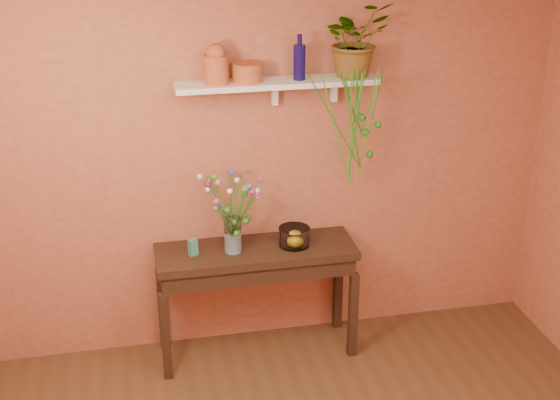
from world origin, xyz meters
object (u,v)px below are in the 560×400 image
Objects in this scene: glass_vase at (233,237)px; glass_bowl at (294,237)px; sideboard at (256,264)px; bouquet at (233,198)px; terracotta_jug at (216,65)px; spider_plant at (355,39)px; blue_bottle at (299,61)px.

glass_vase is 0.42m from glass_bowl.
glass_vase reaches higher than sideboard.
bouquet is at bearing -35.19° from glass_vase.
glass_vase is 1.14× the size of glass_bowl.
glass_bowl is at bearing 1.41° from glass_vase.
sideboard is at bearing -22.90° from terracotta_jug.
spider_plant is 1.37m from glass_bowl.
sideboard is 2.85× the size of bouquet.
blue_bottle reaches higher than bouquet.
glass_bowl is at bearing -114.89° from blue_bottle.
bouquet is 2.23× the size of glass_bowl.
spider_plant is at bearing 16.14° from glass_bowl.
terracotta_jug is at bearing 117.97° from glass_vase.
terracotta_jug is 0.90m from spider_plant.
spider_plant reaches higher than bouquet.
terracotta_jug reaches higher than glass_vase.
glass_vase is at bearing 144.81° from bouquet.
terracotta_jug is 0.53m from blue_bottle.
glass_vase is at bearing -166.39° from blue_bottle.
blue_bottle is at bearing 65.11° from glass_bowl.
terracotta_jug is at bearing 168.26° from glass_bowl.
spider_plant is at bearing 9.40° from bouquet.
spider_plant reaches higher than terracotta_jug.
sideboard is 6.36× the size of glass_bowl.
bouquet is at bearing -177.68° from glass_bowl.
glass_bowl is (-0.05, -0.10, -1.18)m from blue_bottle.
glass_vase is (-0.47, -0.11, -1.13)m from blue_bottle.
bouquet is (-0.46, -0.12, -0.84)m from blue_bottle.
sideboard is 1.38m from terracotta_jug.
bouquet is (-0.83, -0.14, -0.96)m from spider_plant.
terracotta_jug is (-0.22, 0.09, 1.36)m from sideboard.
sideboard is at bearing -170.68° from spider_plant.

